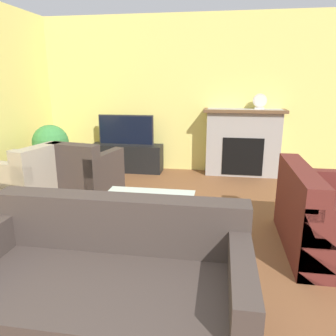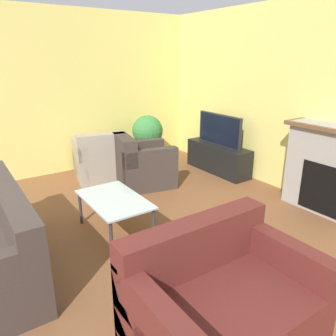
# 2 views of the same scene
# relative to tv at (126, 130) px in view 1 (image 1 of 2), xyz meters

# --- Properties ---
(wall_back) EXTENTS (8.00, 0.06, 2.70)m
(wall_back) POSITION_rel_tv_xyz_m (0.97, 0.30, 0.60)
(wall_back) COLOR #EADB72
(wall_back) RESTS_ON ground_plane
(fireplace) EXTENTS (1.35, 0.41, 1.14)m
(fireplace) POSITION_rel_tv_xyz_m (2.04, 0.09, -0.16)
(fireplace) COLOR #9E9993
(fireplace) RESTS_ON ground_plane
(tv_stand) EXTENTS (1.28, 0.37, 0.49)m
(tv_stand) POSITION_rel_tv_xyz_m (0.00, 0.00, -0.51)
(tv_stand) COLOR black
(tv_stand) RESTS_ON ground_plane
(tv) EXTENTS (0.99, 0.06, 0.53)m
(tv) POSITION_rel_tv_xyz_m (0.00, 0.00, 0.00)
(tv) COLOR #232328
(tv) RESTS_ON tv_stand
(couch_sectional) EXTENTS (1.84, 0.97, 0.82)m
(couch_sectional) POSITION_rel_tv_xyz_m (0.96, -3.82, -0.47)
(couch_sectional) COLOR #3D332D
(couch_sectional) RESTS_ON ground_plane
(couch_loveseat) EXTENTS (0.89, 1.27, 0.82)m
(couch_loveseat) POSITION_rel_tv_xyz_m (2.72, -2.47, -0.46)
(couch_loveseat) COLOR #5B231E
(couch_loveseat) RESTS_ON ground_plane
(armchair_by_window) EXTENTS (1.01, 0.90, 0.82)m
(armchair_by_window) POSITION_rel_tv_xyz_m (-0.87, -1.86, -0.46)
(armchair_by_window) COLOR #9E937F
(armchair_by_window) RESTS_ON ground_plane
(armchair_accent) EXTENTS (0.85, 0.95, 0.82)m
(armchair_accent) POSITION_rel_tv_xyz_m (-0.17, -1.43, -0.45)
(armchair_accent) COLOR #3D332D
(armchair_accent) RESTS_ON ground_plane
(coffee_table) EXTENTS (0.96, 0.58, 0.43)m
(coffee_table) POSITION_rel_tv_xyz_m (0.93, -2.43, -0.37)
(coffee_table) COLOR #333338
(coffee_table) RESTS_ON ground_plane
(potted_plant) EXTENTS (0.56, 0.56, 0.94)m
(potted_plant) POSITION_rel_tv_xyz_m (-1.00, -0.83, -0.15)
(potted_plant) COLOR #47474C
(potted_plant) RESTS_ON ground_plane
(mantel_clock) EXTENTS (0.22, 0.07, 0.25)m
(mantel_clock) POSITION_rel_tv_xyz_m (2.28, 0.09, 0.52)
(mantel_clock) COLOR beige
(mantel_clock) RESTS_ON fireplace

